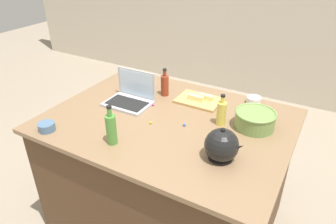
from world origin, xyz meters
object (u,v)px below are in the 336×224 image
bottle_olive (111,129)px  ramekin_medium (254,100)px  kettle (222,146)px  butter_stick_left (196,98)px  cutting_board (199,100)px  mixing_bowl_large (255,119)px  bottle_oil (221,113)px  butter_stick_right (206,97)px  ramekin_small (47,127)px  bottle_soy (165,85)px  laptop (131,97)px

bottle_olive → ramekin_medium: size_ratio=2.42×
kettle → butter_stick_left: size_ratio=1.94×
cutting_board → mixing_bowl_large: bearing=-18.6°
bottle_oil → kettle: bearing=-68.8°
ramekin_medium → butter_stick_right: bearing=-154.9°
bottle_olive → ramekin_small: 0.44m
bottle_soy → butter_stick_left: 0.25m
kettle → butter_stick_left: bearing=126.9°
bottle_soy → bottle_oil: 0.54m
cutting_board → ramekin_small: ramekin_small is taller
laptop → ramekin_small: 0.59m
ramekin_small → ramekin_medium: same height
mixing_bowl_large → bottle_soy: bottle_soy is taller
bottle_oil → butter_stick_right: (-0.20, 0.23, -0.04)m
bottle_oil → butter_stick_left: bottle_oil is taller
bottle_olive → butter_stick_right: (0.25, 0.72, -0.06)m
cutting_board → ramekin_small: bearing=-128.7°
bottle_oil → butter_stick_left: 0.32m
bottle_oil → butter_stick_right: bearing=130.8°
bottle_olive → bottle_oil: size_ratio=1.17×
mixing_bowl_large → ramekin_medium: size_ratio=2.53×
butter_stick_right → butter_stick_left: bearing=-141.5°
bottle_olive → cutting_board: 0.74m
bottle_olive → butter_stick_right: size_ratio=2.15×
bottle_soy → butter_stick_left: (0.25, 0.00, -0.05)m
bottle_olive → butter_stick_left: bearing=73.7°
ramekin_small → kettle: bearing=14.5°
kettle → butter_stick_right: 0.65m
laptop → bottle_soy: (0.14, 0.22, 0.04)m
bottle_soy → cutting_board: size_ratio=0.67×
laptop → bottle_oil: 0.65m
ramekin_medium → laptop: bearing=-151.1°
bottle_olive → cutting_board: (0.21, 0.70, -0.09)m
ramekin_small → cutting_board: bearing=51.3°
laptop → cutting_board: 0.48m
bottle_soy → bottle_olive: 0.68m
laptop → butter_stick_left: (0.39, 0.23, -0.01)m
laptop → bottle_soy: bearing=57.2°
kettle → butter_stick_left: (-0.38, 0.51, -0.04)m
laptop → kettle: laptop is taller
mixing_bowl_large → kettle: size_ratio=1.16×
bottle_olive → ramekin_small: bottle_olive is taller
ramekin_small → mixing_bowl_large: bearing=31.1°
laptop → butter_stick_left: size_ratio=2.84×
bottle_oil → ramekin_small: (-0.88, -0.58, -0.06)m
bottle_olive → butter_stick_right: bottle_olive is taller
bottle_soy → cutting_board: 0.27m
kettle → butter_stick_right: size_ratio=1.94×
kettle → cutting_board: 0.65m
laptop → bottle_olive: size_ratio=1.32×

